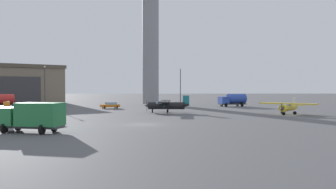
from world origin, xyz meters
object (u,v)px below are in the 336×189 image
Objects in this scene: light_post_west at (45,83)px; airplane_silver at (23,111)px; airplane_black at (167,105)px; car_orange at (110,105)px; airplane_yellow at (288,107)px; light_post_east at (180,84)px; truck_box_green at (32,116)px; control_tower at (150,25)px; truck_fuel_tanker_blue at (233,100)px.

airplane_silver is at bearing -76.67° from light_post_west.
car_orange is at bearing -43.63° from airplane_black.
airplane_yellow is (20.66, -4.06, -0.13)m from airplane_black.
airplane_black is 18.01m from car_orange.
light_post_west is at bearing -172.30° from light_post_east.
truck_box_green is 41.51m from car_orange.
light_post_west is (-24.29, -15.49, -16.16)m from control_tower.
airplane_silver is at bearing -120.70° from light_post_east.
light_post_east is (23.66, 39.84, 4.18)m from airplane_silver.
airplane_yellow is 42.38m from truck_box_green.
light_post_east is at bearing 7.70° from light_post_west.
airplane_silver is at bearing -52.37° from truck_box_green.
car_orange is (-28.10, -7.23, -0.92)m from truck_fuel_tanker_blue.
light_post_east reaches higher than airplane_black.
airplane_black is at bearing -83.37° from control_tower.
truck_box_green is at bearing -135.67° from airplane_silver.
airplane_silver is 50.75m from truck_fuel_tanker_blue.
truck_fuel_tanker_blue is at bearing 0.35° from light_post_west.
truck_fuel_tanker_blue is 13.54m from light_post_east.
truck_box_green is (-10.04, -63.88, -20.10)m from control_tower.
control_tower reaches higher than light_post_west.
airplane_yellow is 1.23× the size of truck_fuel_tanker_blue.
airplane_black reaches higher than airplane_yellow.
light_post_east is at bearing -167.46° from car_orange.
airplane_yellow is 1.22× the size of truck_box_green.
light_post_east is (3.63, 24.58, 4.02)m from airplane_black.
truck_fuel_tanker_blue is (20.12, -15.21, -20.16)m from control_tower.
airplane_yellow is 54.96m from light_post_west.
truck_fuel_tanker_blue is at bearing -108.50° from truck_box_green.
airplane_yellow is (24.81, -39.79, -20.49)m from control_tower.
truck_box_green is at bearing -98.93° from control_tower.
light_post_west is 32.36m from light_post_east.
airplane_silver is at bearing 27.34° from truck_fuel_tanker_blue.
control_tower is 51.17m from airplane_yellow.
airplane_black is 31.53m from truck_box_green.
car_orange is at bearing 4.52° from airplane_silver.
light_post_east reaches higher than truck_box_green.
light_post_west is (-44.41, -0.27, 4.00)m from truck_fuel_tanker_blue.
light_post_east is at bearing -10.72° from airplane_silver.
control_tower is 3.89× the size of airplane_black.
truck_box_green is (-34.85, -24.10, 0.39)m from airplane_yellow.
light_post_west is (-49.10, 24.30, 4.33)m from airplane_yellow.
control_tower is 5.92× the size of truck_box_green.
light_post_east is at bearing -112.07° from airplane_yellow.
light_post_east reaches higher than car_orange.
airplane_silver is (-15.87, -50.99, -20.52)m from control_tower.
truck_box_green is at bearing -73.60° from light_post_west.
airplane_yellow is at bearing -26.33° from light_post_west.
airplane_yellow is 0.92× the size of light_post_east.
light_post_west is at bearing 33.31° from airplane_silver.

